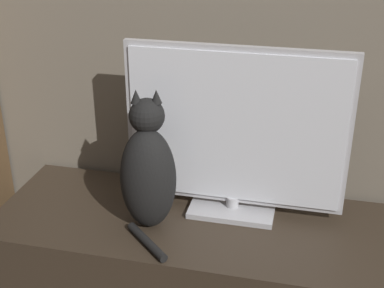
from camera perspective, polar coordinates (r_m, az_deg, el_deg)
tv_stand at (r=2.05m, az=0.85°, el=-14.50°), size 1.46×0.54×0.54m
tv at (r=1.81m, az=4.63°, el=1.00°), size 0.76×0.18×0.61m
cat at (r=1.78m, az=-4.69°, el=-2.98°), size 0.23×0.31×0.48m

